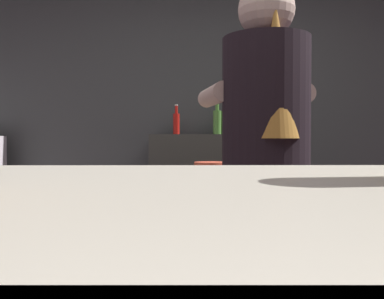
% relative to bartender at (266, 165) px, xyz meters
% --- Properties ---
extents(wall_back, '(5.20, 0.10, 2.70)m').
position_rel_bartender_xyz_m(wall_back, '(-0.04, 1.91, 0.37)').
color(wall_back, '#474C4A').
rests_on(wall_back, ground).
extents(prep_counter, '(2.10, 0.60, 0.92)m').
position_rel_bartender_xyz_m(prep_counter, '(0.31, 0.46, -0.52)').
color(prep_counter, '#4D4635').
rests_on(prep_counter, ground).
extents(back_shelf, '(0.88, 0.36, 1.12)m').
position_rel_bartender_xyz_m(back_shelf, '(-0.15, 1.63, -0.42)').
color(back_shelf, '#3E3F38').
rests_on(back_shelf, ground).
extents(bartender, '(0.47, 0.54, 1.70)m').
position_rel_bartender_xyz_m(bartender, '(0.00, 0.00, 0.00)').
color(bartender, '#35372E').
rests_on(bartender, ground).
extents(mixing_bowl, '(0.18, 0.18, 0.05)m').
position_rel_bartender_xyz_m(mixing_bowl, '(-0.18, 0.54, -0.04)').
color(mixing_bowl, '#C34933').
rests_on(mixing_bowl, prep_counter).
extents(chefs_knife, '(0.24, 0.05, 0.01)m').
position_rel_bartender_xyz_m(chefs_knife, '(0.28, 0.41, -0.06)').
color(chefs_knife, silver).
rests_on(chefs_knife, prep_counter).
extents(bottle_hot_sauce, '(0.05, 0.05, 0.23)m').
position_rel_bartender_xyz_m(bottle_hot_sauce, '(-0.39, 1.66, 0.23)').
color(bottle_hot_sauce, red).
rests_on(bottle_hot_sauce, back_shelf).
extents(bottle_vinegar, '(0.06, 0.06, 0.26)m').
position_rel_bartender_xyz_m(bottle_vinegar, '(-0.08, 1.60, 0.24)').
color(bottle_vinegar, '#4F8637').
rests_on(bottle_vinegar, back_shelf).
extents(bottle_olive_oil, '(0.07, 0.07, 0.27)m').
position_rel_bartender_xyz_m(bottle_olive_oil, '(-0.00, 1.70, 0.24)').
color(bottle_olive_oil, '#44832C').
rests_on(bottle_olive_oil, back_shelf).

